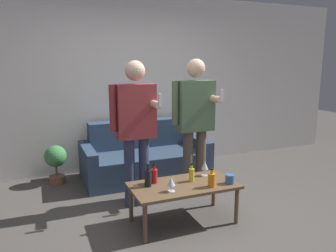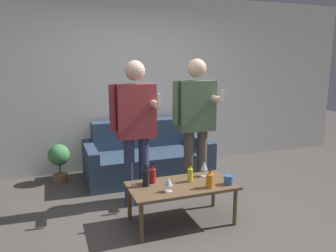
# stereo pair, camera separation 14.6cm
# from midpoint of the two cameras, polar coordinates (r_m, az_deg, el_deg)

# --- Properties ---
(ground_plane) EXTENTS (16.00, 16.00, 0.00)m
(ground_plane) POSITION_cam_midpoint_polar(r_m,az_deg,el_deg) (3.59, 3.44, -16.88)
(ground_plane) COLOR #514C47
(wall_back) EXTENTS (8.00, 0.06, 2.70)m
(wall_back) POSITION_cam_midpoint_polar(r_m,az_deg,el_deg) (5.18, -5.78, 7.40)
(wall_back) COLOR silver
(wall_back) RESTS_ON ground_plane
(couch) EXTENTS (1.80, 0.91, 0.80)m
(couch) POSITION_cam_midpoint_polar(r_m,az_deg,el_deg) (4.92, -2.90, -5.41)
(couch) COLOR #334760
(couch) RESTS_ON ground_plane
(coffee_table) EXTENTS (1.11, 0.58, 0.43)m
(coffee_table) POSITION_cam_midpoint_polar(r_m,az_deg,el_deg) (3.49, 3.62, -10.80)
(coffee_table) COLOR brown
(coffee_table) RESTS_ON ground_plane
(bottle_orange) EXTENTS (0.07, 0.07, 0.21)m
(bottle_orange) POSITION_cam_midpoint_polar(r_m,az_deg,el_deg) (3.48, -1.51, -8.59)
(bottle_orange) COLOR #B21E1E
(bottle_orange) RESTS_ON coffee_table
(bottle_green) EXTENTS (0.08, 0.08, 0.20)m
(bottle_green) POSITION_cam_midpoint_polar(r_m,az_deg,el_deg) (3.39, 8.51, -9.32)
(bottle_green) COLOR orange
(bottle_green) RESTS_ON coffee_table
(bottle_dark) EXTENTS (0.07, 0.07, 0.24)m
(bottle_dark) POSITION_cam_midpoint_polar(r_m,az_deg,el_deg) (3.39, -2.62, -8.93)
(bottle_dark) COLOR black
(bottle_dark) RESTS_ON coffee_table
(bottle_yellow) EXTENTS (0.06, 0.06, 0.19)m
(bottle_yellow) POSITION_cam_midpoint_polar(r_m,az_deg,el_deg) (3.53, 5.08, -8.44)
(bottle_yellow) COLOR yellow
(bottle_yellow) RESTS_ON coffee_table
(wine_glass_near) EXTENTS (0.08, 0.08, 0.17)m
(wine_glass_near) POSITION_cam_midpoint_polar(r_m,az_deg,el_deg) (3.69, 7.45, -6.96)
(wine_glass_near) COLOR silver
(wine_glass_near) RESTS_ON coffee_table
(wine_glass_far) EXTENTS (0.08, 0.08, 0.15)m
(wine_glass_far) POSITION_cam_midpoint_polar(r_m,az_deg,el_deg) (3.25, 1.38, -9.72)
(wine_glass_far) COLOR silver
(wine_glass_far) RESTS_ON coffee_table
(cup_on_table) EXTENTS (0.09, 0.09, 0.10)m
(cup_on_table) POSITION_cam_midpoint_polar(r_m,az_deg,el_deg) (3.52, 11.65, -9.18)
(cup_on_table) COLOR #3366B2
(cup_on_table) RESTS_ON coffee_table
(person_standing_left) EXTENTS (0.52, 0.44, 1.70)m
(person_standing_left) POSITION_cam_midpoint_polar(r_m,az_deg,el_deg) (3.75, -4.57, 0.59)
(person_standing_left) COLOR navy
(person_standing_left) RESTS_ON ground_plane
(person_standing_right) EXTENTS (0.54, 0.45, 1.72)m
(person_standing_right) POSITION_cam_midpoint_polar(r_m,az_deg,el_deg) (4.09, 5.89, 1.57)
(person_standing_right) COLOR brown
(person_standing_right) RESTS_ON ground_plane
(potted_plant) EXTENTS (0.30, 0.30, 0.54)m
(potted_plant) POSITION_cam_midpoint_polar(r_m,az_deg,el_deg) (4.86, -17.63, -5.42)
(potted_plant) COLOR #936042
(potted_plant) RESTS_ON ground_plane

